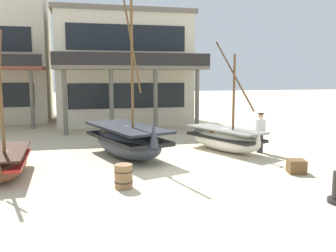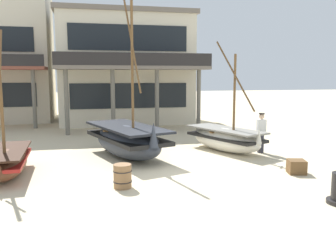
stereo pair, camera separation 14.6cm
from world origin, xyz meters
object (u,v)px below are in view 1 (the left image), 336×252
object	(u,v)px
cargo_crate	(296,166)
harbor_building_main	(122,68)
fishing_boat_near_left	(225,138)
fishing_boat_far_right	(7,161)
wooden_barrel	(124,176)
fishing_boat_centre_large	(127,140)
fisherman_by_hull	(260,133)

from	to	relation	value
cargo_crate	harbor_building_main	size ratio (longest dim) A/B	0.06
fishing_boat_near_left	harbor_building_main	distance (m)	12.32
fishing_boat_near_left	fishing_boat_far_right	bearing A→B (deg)	-166.00
wooden_barrel	harbor_building_main	bearing A→B (deg)	83.51
cargo_crate	fishing_boat_centre_large	bearing A→B (deg)	144.39
wooden_barrel	fishing_boat_centre_large	bearing A→B (deg)	81.35
fishing_boat_centre_large	fishing_boat_far_right	xyz separation A→B (m)	(-4.11, -1.89, -0.21)
fishing_boat_centre_large	fishing_boat_far_right	bearing A→B (deg)	-155.30
fishing_boat_centre_large	cargo_crate	distance (m)	6.41
fishing_boat_near_left	wooden_barrel	world-z (taller)	fishing_boat_near_left
harbor_building_main	fishing_boat_far_right	bearing A→B (deg)	-111.26
fishing_boat_near_left	fishing_boat_centre_large	size ratio (longest dim) A/B	0.75
wooden_barrel	harbor_building_main	world-z (taller)	harbor_building_main
fishing_boat_far_right	wooden_barrel	size ratio (longest dim) A/B	6.69
fisherman_by_hull	wooden_barrel	distance (m)	7.15
cargo_crate	fisherman_by_hull	bearing A→B (deg)	83.41
fishing_boat_far_right	cargo_crate	size ratio (longest dim) A/B	8.53
fisherman_by_hull	cargo_crate	bearing A→B (deg)	-96.59
fishing_boat_centre_large	fisherman_by_hull	distance (m)	5.60
fishing_boat_near_left	fisherman_by_hull	bearing A→B (deg)	-25.61
fishing_boat_near_left	fishing_boat_far_right	xyz separation A→B (m)	(-8.36, -2.08, -0.06)
fishing_boat_near_left	harbor_building_main	world-z (taller)	harbor_building_main
fishing_boat_far_right	harbor_building_main	world-z (taller)	harbor_building_main
cargo_crate	wooden_barrel	bearing A→B (deg)	-177.38
fishing_boat_near_left	fishing_boat_centre_large	bearing A→B (deg)	-177.38
harbor_building_main	fisherman_by_hull	bearing A→B (deg)	-70.08
fisherman_by_hull	wooden_barrel	size ratio (longest dim) A/B	2.41
fishing_boat_far_right	fisherman_by_hull	distance (m)	9.80
fishing_boat_near_left	cargo_crate	bearing A→B (deg)	-76.39
fishing_boat_centre_large	harbor_building_main	xyz separation A→B (m)	(1.18, 11.70, 3.02)
fisherman_by_hull	harbor_building_main	size ratio (longest dim) A/B	0.18
fishing_boat_centre_large	cargo_crate	xyz separation A→B (m)	(5.20, -3.72, -0.47)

